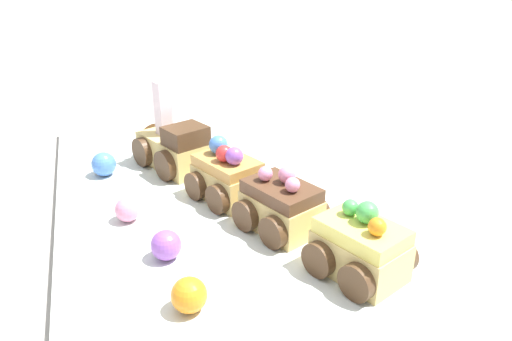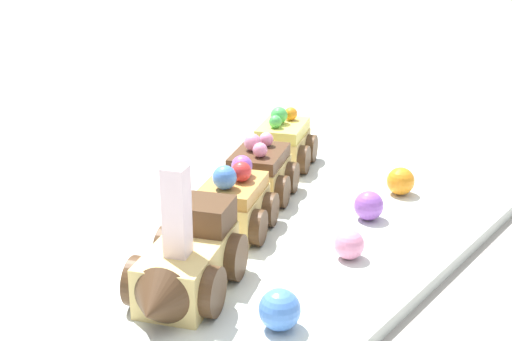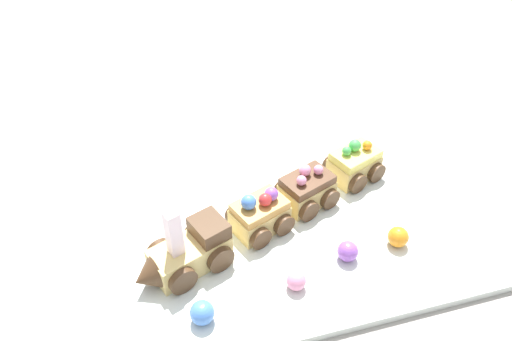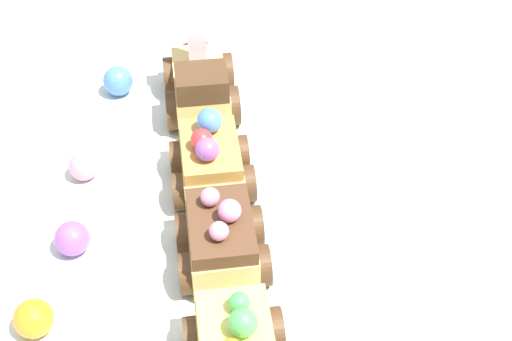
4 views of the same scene
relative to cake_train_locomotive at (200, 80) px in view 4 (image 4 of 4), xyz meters
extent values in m
plane|color=gray|center=(-0.12, -0.07, -0.04)|extent=(10.00, 10.00, 0.00)
cube|color=silver|center=(-0.12, -0.07, -0.03)|extent=(0.62, 0.42, 0.01)
cube|color=#E5C675|center=(-0.01, 0.00, -0.01)|extent=(0.11, 0.08, 0.04)
cube|color=#4C331E|center=(-0.04, -0.01, 0.02)|extent=(0.05, 0.06, 0.02)
cone|color=#4C331E|center=(0.05, 0.02, 0.00)|extent=(0.04, 0.05, 0.05)
cube|color=white|center=(0.01, 0.00, 0.02)|extent=(0.02, 0.02, 0.02)
cube|color=white|center=(0.01, 0.00, 0.04)|extent=(0.02, 0.02, 0.02)
cube|color=white|center=(0.01, 0.00, 0.06)|extent=(0.02, 0.02, 0.02)
cube|color=white|center=(0.01, 0.00, 0.07)|extent=(0.02, 0.02, 0.02)
cylinder|color=#4C331E|center=(0.03, -0.02, -0.01)|extent=(0.04, 0.02, 0.04)
cylinder|color=#4C331E|center=(0.01, 0.04, -0.01)|extent=(0.04, 0.02, 0.04)
cylinder|color=#4C331E|center=(-0.02, -0.04, -0.01)|extent=(0.04, 0.02, 0.04)
cylinder|color=#4C331E|center=(-0.04, 0.01, -0.01)|extent=(0.04, 0.02, 0.04)
cube|color=#E5C675|center=(-0.11, -0.04, -0.01)|extent=(0.09, 0.07, 0.04)
cube|color=#CC9347|center=(-0.11, -0.04, 0.02)|extent=(0.09, 0.07, 0.01)
sphere|color=#9956C6|center=(-0.13, -0.05, 0.03)|extent=(0.03, 0.03, 0.02)
sphere|color=red|center=(-0.11, -0.04, 0.03)|extent=(0.02, 0.02, 0.02)
sphere|color=#4C84E0|center=(-0.10, -0.04, 0.03)|extent=(0.03, 0.03, 0.02)
cylinder|color=#4C331E|center=(-0.08, -0.06, -0.01)|extent=(0.03, 0.02, 0.03)
cylinder|color=#4C331E|center=(-0.10, -0.01, -0.01)|extent=(0.03, 0.02, 0.03)
cylinder|color=#4C331E|center=(-0.12, -0.08, -0.01)|extent=(0.03, 0.02, 0.03)
cylinder|color=#4C331E|center=(-0.14, -0.02, -0.01)|extent=(0.03, 0.02, 0.03)
cube|color=#E5C675|center=(-0.19, -0.08, -0.01)|extent=(0.09, 0.07, 0.04)
cube|color=brown|center=(-0.19, -0.08, 0.02)|extent=(0.09, 0.07, 0.01)
sphere|color=pink|center=(-0.21, -0.08, 0.03)|extent=(0.02, 0.02, 0.01)
sphere|color=pink|center=(-0.19, -0.08, 0.03)|extent=(0.02, 0.02, 0.02)
sphere|color=pink|center=(-0.18, -0.06, 0.03)|extent=(0.02, 0.02, 0.01)
cylinder|color=#4C331E|center=(-0.16, -0.10, -0.01)|extent=(0.03, 0.02, 0.03)
cylinder|color=#4C331E|center=(-0.19, -0.04, -0.01)|extent=(0.03, 0.02, 0.03)
cylinder|color=#4C331E|center=(-0.20, -0.11, -0.01)|extent=(0.03, 0.02, 0.03)
cylinder|color=#4C331E|center=(-0.23, -0.06, -0.01)|extent=(0.03, 0.02, 0.03)
cube|color=#EFE066|center=(-0.29, -0.11, 0.02)|extent=(0.09, 0.07, 0.01)
sphere|color=#4CBC56|center=(-0.29, -0.12, 0.03)|extent=(0.03, 0.03, 0.02)
sphere|color=#4CBC56|center=(-0.27, -0.11, 0.03)|extent=(0.02, 0.02, 0.01)
cylinder|color=#4C331E|center=(-0.26, -0.13, -0.01)|extent=(0.03, 0.02, 0.03)
cylinder|color=#4C331E|center=(-0.28, -0.08, -0.01)|extent=(0.03, 0.02, 0.03)
sphere|color=#4C84E0|center=(-0.01, 0.08, -0.01)|extent=(0.03, 0.03, 0.03)
sphere|color=orange|center=(-0.29, 0.04, -0.01)|extent=(0.03, 0.03, 0.03)
sphere|color=#9956C6|center=(-0.21, 0.04, -0.01)|extent=(0.03, 0.03, 0.03)
sphere|color=pink|center=(-0.13, 0.07, -0.01)|extent=(0.03, 0.03, 0.03)
camera|label=1|loc=(-0.60, 0.09, 0.24)|focal=35.00mm
camera|label=2|loc=(0.35, 0.33, 0.25)|focal=50.00mm
camera|label=3|loc=(0.02, 0.43, 0.50)|focal=35.00mm
camera|label=4|loc=(-0.54, -0.19, 0.41)|focal=50.00mm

